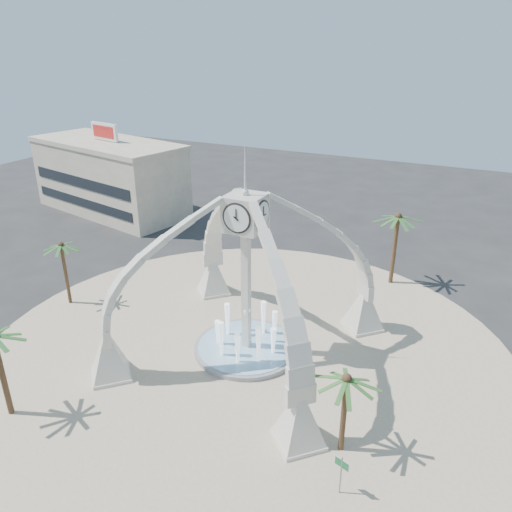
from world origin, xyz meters
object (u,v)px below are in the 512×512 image
at_px(palm_east, 347,380).
at_px(fountain, 247,347).
at_px(street_sign, 341,468).
at_px(palm_north, 398,217).
at_px(palm_west, 61,246).
at_px(clock_tower, 246,274).

bearing_deg(palm_east, fountain, 145.39).
bearing_deg(street_sign, palm_north, 115.21).
relative_size(fountain, palm_west, 1.27).
relative_size(palm_east, palm_west, 0.90).
distance_m(fountain, street_sign, 14.13).
height_order(fountain, palm_west, palm_west).
relative_size(fountain, palm_north, 1.04).
xyz_separation_m(palm_east, palm_west, (-27.13, 6.16, 0.64)).
distance_m(palm_east, street_sign, 4.46).
height_order(palm_west, palm_north, palm_north).
distance_m(clock_tower, street_sign, 14.84).
distance_m(fountain, palm_west, 18.43).
bearing_deg(street_sign, palm_west, -179.44).
bearing_deg(street_sign, palm_east, 124.67).
height_order(clock_tower, palm_west, clock_tower).
bearing_deg(fountain, palm_north, 65.89).
xyz_separation_m(fountain, palm_west, (-17.66, -0.38, 5.28)).
bearing_deg(clock_tower, fountain, 90.00).
xyz_separation_m(clock_tower, street_sign, (10.33, -9.53, -4.75)).
bearing_deg(fountain, clock_tower, -90.00).
distance_m(fountain, palm_north, 19.12).
bearing_deg(palm_north, palm_east, -84.72).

